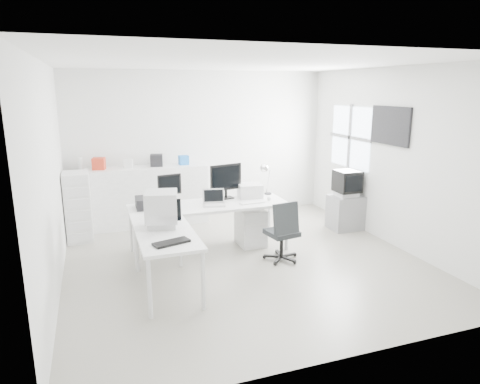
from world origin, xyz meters
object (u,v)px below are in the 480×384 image
object	(u,v)px
main_desk	(209,228)
lcd_monitor_large	(226,181)
laser_printer	(250,191)
side_desk	(167,261)
drawer_pedestal	(251,227)
lcd_monitor_small	(170,189)
laptop	(214,198)
inkjet_printer	(152,202)
crt_tv	(347,184)
office_chair	(282,230)
filing_cabinet	(78,207)
tv_cabinet	(345,212)
sideboard	(147,196)
crt_monitor	(161,208)

from	to	relation	value
main_desk	lcd_monitor_large	xyz separation A→B (m)	(0.35, 0.25, 0.66)
main_desk	laser_printer	distance (m)	0.92
side_desk	drawer_pedestal	xyz separation A→B (m)	(1.55, 1.15, -0.08)
laser_printer	lcd_monitor_large	bearing A→B (deg)	-176.78
lcd_monitor_small	main_desk	bearing A→B (deg)	-34.62
lcd_monitor_small	laptop	bearing A→B (deg)	-40.43
inkjet_printer	crt_tv	world-z (taller)	crt_tv
lcd_monitor_large	crt_tv	size ratio (longest dim) A/B	1.14
side_desk	lcd_monitor_large	size ratio (longest dim) A/B	2.46
lcd_monitor_large	main_desk	bearing A→B (deg)	-157.31
inkjet_printer	office_chair	xyz separation A→B (m)	(1.75, -0.80, -0.37)
inkjet_printer	laptop	size ratio (longest dim) A/B	1.31
office_chair	main_desk	bearing A→B (deg)	133.20
laser_printer	lcd_monitor_small	bearing A→B (deg)	-173.81
main_desk	filing_cabinet	size ratio (longest dim) A/B	2.08
inkjet_printer	laser_printer	size ratio (longest dim) A/B	1.21
office_chair	crt_tv	size ratio (longest dim) A/B	1.85
lcd_monitor_small	office_chair	world-z (taller)	lcd_monitor_small
laser_printer	tv_cabinet	size ratio (longest dim) A/B	0.62
lcd_monitor_small	sideboard	world-z (taller)	lcd_monitor_small
sideboard	filing_cabinet	bearing A→B (deg)	-156.88
main_desk	drawer_pedestal	distance (m)	0.71
office_chair	crt_tv	bearing A→B (deg)	20.08
lcd_monitor_large	laser_printer	xyz separation A→B (m)	(0.40, -0.03, -0.18)
main_desk	sideboard	xyz separation A→B (m)	(-0.73, 1.66, 0.17)
main_desk	crt_monitor	world-z (taller)	crt_monitor
laptop	crt_monitor	bearing A→B (deg)	-128.48
lcd_monitor_small	laser_printer	bearing A→B (deg)	-11.50
side_desk	lcd_monitor_large	distance (m)	1.92
inkjet_printer	filing_cabinet	distance (m)	1.52
crt_tv	tv_cabinet	bearing A→B (deg)	0.00
crt_monitor	side_desk	bearing A→B (deg)	-78.02
crt_monitor	inkjet_printer	bearing A→B (deg)	101.98
laser_printer	sideboard	distance (m)	2.09
lcd_monitor_large	filing_cabinet	xyz separation A→B (m)	(-2.26, 0.91, -0.46)
side_desk	laptop	distance (m)	1.43
main_desk	laptop	size ratio (longest dim) A/B	6.89
lcd_monitor_small	laptop	xyz separation A→B (m)	(0.60, -0.35, -0.12)
lcd_monitor_small	tv_cabinet	xyz separation A→B (m)	(3.14, -0.01, -0.68)
inkjet_printer	crt_monitor	xyz separation A→B (m)	(0.00, -0.95, 0.17)
office_chair	tv_cabinet	world-z (taller)	office_chair
sideboard	office_chair	bearing A→B (deg)	-55.35
drawer_pedestal	laser_printer	distance (m)	0.58
main_desk	laptop	bearing A→B (deg)	-63.43
tv_cabinet	side_desk	bearing A→B (deg)	-158.73
drawer_pedestal	inkjet_printer	distance (m)	1.64
laser_printer	tv_cabinet	xyz separation A→B (m)	(1.84, 0.02, -0.55)
crt_tv	laser_printer	bearing A→B (deg)	-179.41
office_chair	tv_cabinet	size ratio (longest dim) A/B	1.52
laptop	crt_tv	size ratio (longest dim) A/B	0.70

